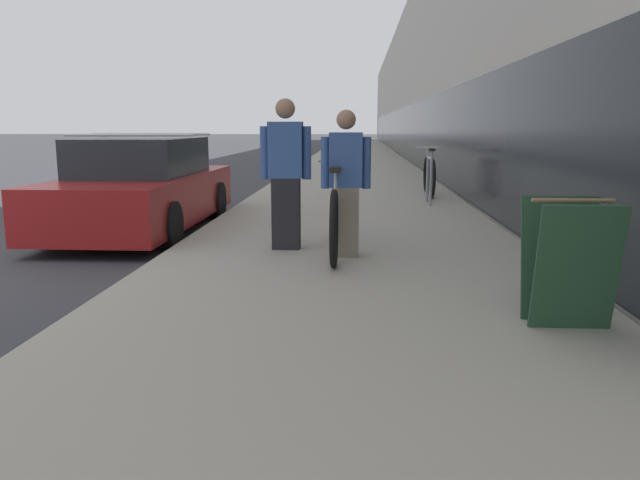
{
  "coord_description": "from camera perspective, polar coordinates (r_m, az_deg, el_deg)",
  "views": [
    {
      "loc": [
        5.38,
        -5.65,
        1.53
      ],
      "look_at": [
        4.28,
        12.32,
        -1.78
      ],
      "focal_mm": 35.0,
      "sensor_mm": 36.0,
      "label": 1
    }
  ],
  "objects": [
    {
      "name": "cruiser_bike_nearest",
      "position": [
        12.8,
        9.96,
        5.83
      ],
      "size": [
        0.52,
        1.75,
        0.96
      ],
      "color": "black",
      "rests_on": "sidewalk_slab"
    },
    {
      "name": "sandwich_board_sign",
      "position": [
        4.69,
        21.77,
        -1.87
      ],
      "size": [
        0.56,
        0.56,
        0.9
      ],
      "color": "#23472D",
      "rests_on": "sidewalk_slab"
    },
    {
      "name": "tandem_bicycle",
      "position": [
        6.98,
        1.56,
        2.36
      ],
      "size": [
        0.52,
        2.5,
        0.98
      ],
      "color": "black",
      "rests_on": "sidewalk_slab"
    },
    {
      "name": "person_rider",
      "position": [
        6.63,
        2.36,
        5.14
      ],
      "size": [
        0.53,
        0.21,
        1.55
      ],
      "color": "#756B5B",
      "rests_on": "sidewalk_slab"
    },
    {
      "name": "bike_rack_hoop",
      "position": [
        11.38,
        9.96,
        5.84
      ],
      "size": [
        0.05,
        0.6,
        0.84
      ],
      "color": "gray",
      "rests_on": "sidewalk_slab"
    },
    {
      "name": "storefront_facade",
      "position": [
        35.41,
        15.34,
        13.12
      ],
      "size": [
        10.01,
        70.0,
        6.86
      ],
      "color": "#BCB7AD",
      "rests_on": "ground"
    },
    {
      "name": "person_bystander",
      "position": [
        7.06,
        -3.14,
        6.0
      ],
      "size": [
        0.57,
        0.22,
        1.69
      ],
      "color": "black",
      "rests_on": "sidewalk_slab"
    },
    {
      "name": "parked_sedan_curbside",
      "position": [
        9.5,
        -15.87,
        4.55
      ],
      "size": [
        1.79,
        4.45,
        1.42
      ],
      "color": "maroon",
      "rests_on": "ground"
    },
    {
      "name": "sidewalk_slab",
      "position": [
        26.69,
        3.33,
        7.26
      ],
      "size": [
        4.15,
        70.0,
        0.14
      ],
      "color": "gray",
      "rests_on": "ground"
    }
  ]
}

